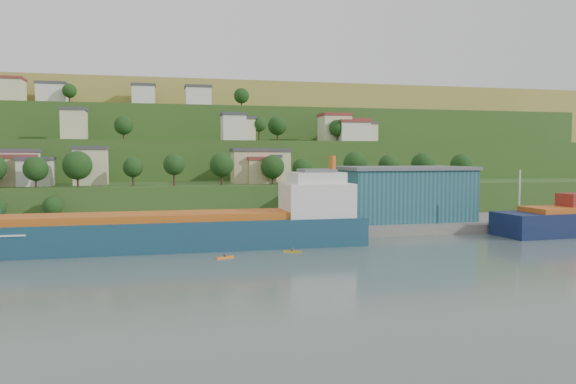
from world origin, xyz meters
name	(u,v)px	position (x,y,z in m)	size (l,w,h in m)	color
ground	(249,255)	(0.00, 0.00, 0.00)	(500.00, 500.00, 0.00)	#43514C
quay	(314,231)	(20.00, 28.00, 0.00)	(220.00, 26.00, 4.00)	slate
hillside	(188,193)	(-0.02, 168.70, 0.07)	(360.00, 210.66, 96.00)	#284719
cargo_ship_near	(179,232)	(-11.42, 10.42, 3.12)	(75.90, 12.26, 19.51)	#154150
warehouse	(403,193)	(42.29, 28.62, 8.43)	(31.32, 19.52, 12.80)	#1B4753
dinghy	(25,236)	(-40.36, 21.91, 1.61)	(4.13, 1.55, 0.83)	silver
kayak_orange	(225,257)	(-4.33, -1.59, 0.24)	(3.20, 1.67, 0.80)	orange
kayak_yellow	(292,251)	(8.18, 1.46, 0.24)	(3.30, 1.71, 0.83)	gold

